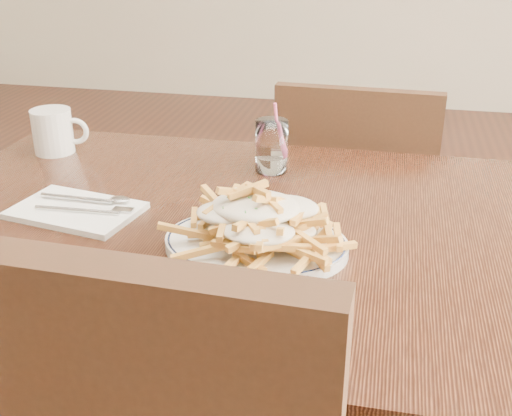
% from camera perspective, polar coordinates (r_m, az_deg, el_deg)
% --- Properties ---
extents(table, '(1.20, 0.80, 0.75)m').
position_cam_1_polar(table, '(1.10, -0.63, -4.99)').
color(table, black).
rests_on(table, ground).
extents(chair_far, '(0.41, 0.41, 0.85)m').
position_cam_1_polar(chair_far, '(1.73, 8.70, -0.65)').
color(chair_far, black).
rests_on(chair_far, ground).
extents(fries_plate, '(0.34, 0.32, 0.02)m').
position_cam_1_polar(fries_plate, '(0.97, 0.00, -3.22)').
color(fries_plate, white).
rests_on(fries_plate, table).
extents(loaded_fries, '(0.28, 0.24, 0.08)m').
position_cam_1_polar(loaded_fries, '(0.95, 0.00, -0.59)').
color(loaded_fries, gold).
rests_on(loaded_fries, fries_plate).
extents(napkin, '(0.23, 0.17, 0.01)m').
position_cam_1_polar(napkin, '(1.14, -15.70, -0.22)').
color(napkin, white).
rests_on(napkin, table).
extents(cutlery, '(0.19, 0.07, 0.01)m').
position_cam_1_polar(cutlery, '(1.14, -15.64, 0.28)').
color(cutlery, silver).
rests_on(cutlery, napkin).
extents(water_glass, '(0.06, 0.06, 0.14)m').
position_cam_1_polar(water_glass, '(1.26, 1.40, 5.25)').
color(water_glass, white).
rests_on(water_glass, table).
extents(coffee_mug, '(0.12, 0.08, 0.09)m').
position_cam_1_polar(coffee_mug, '(1.43, -17.53, 6.53)').
color(coffee_mug, white).
rests_on(coffee_mug, table).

